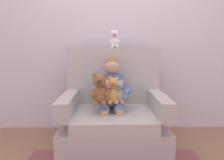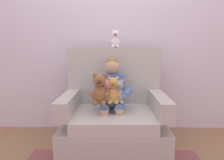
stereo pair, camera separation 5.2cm
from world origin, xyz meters
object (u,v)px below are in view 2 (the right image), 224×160
at_px(plush_brown, 100,90).
at_px(plush_honey, 113,91).
at_px(plush_pink, 107,92).
at_px(plush_white_on_backrest, 115,40).
at_px(armchair, 114,117).
at_px(plush_grey, 119,92).
at_px(seated_child, 112,91).

relative_size(plush_brown, plush_honey, 1.16).
bearing_deg(plush_pink, plush_brown, -154.09).
xyz_separation_m(plush_brown, plush_white_on_backrest, (0.16, 0.48, 0.52)).
distance_m(armchair, plush_honey, 0.36).
bearing_deg(plush_grey, plush_brown, -169.00).
distance_m(armchair, plush_brown, 0.42).
distance_m(armchair, seated_child, 0.30).
relative_size(plush_honey, plush_white_on_backrest, 1.30).
relative_size(plush_brown, plush_white_on_backrest, 1.51).
bearing_deg(plush_brown, plush_honey, 15.86).
bearing_deg(plush_grey, seated_child, 112.57).
bearing_deg(plush_grey, plush_white_on_backrest, 90.95).
bearing_deg(seated_child, armchair, -7.65).
height_order(seated_child, plush_white_on_backrest, plush_white_on_backrest).
bearing_deg(seated_child, plush_grey, -63.46).
xyz_separation_m(plush_honey, plush_white_on_backrest, (0.02, 0.44, 0.54)).
bearing_deg(seated_child, plush_white_on_backrest, 83.47).
bearing_deg(plush_brown, plush_grey, 14.26).
relative_size(plush_grey, plush_white_on_backrest, 1.16).
bearing_deg(plush_white_on_backrest, plush_honey, -80.30).
height_order(seated_child, plush_grey, seated_child).
bearing_deg(plush_white_on_backrest, armchair, -80.25).
distance_m(plush_brown, plush_white_on_backrest, 0.73).
distance_m(plush_brown, plush_pink, 0.10).
height_order(plush_brown, plush_honey, plush_brown).
xyz_separation_m(armchair, plush_grey, (0.05, -0.14, 0.31)).
relative_size(seated_child, plush_brown, 2.51).
relative_size(armchair, plush_brown, 3.40).
bearing_deg(plush_grey, plush_pink, 173.16).
bearing_deg(plush_honey, armchair, 64.67).
height_order(plush_honey, plush_white_on_backrest, plush_white_on_backrest).
distance_m(seated_child, plush_brown, 0.24).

